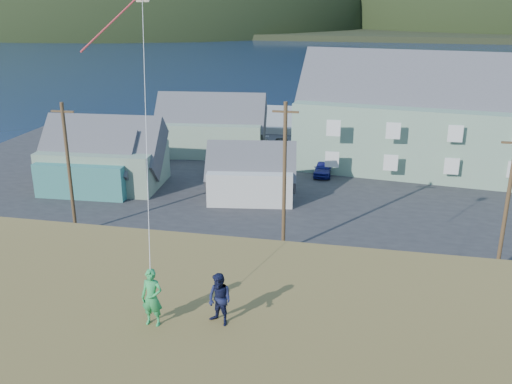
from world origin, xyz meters
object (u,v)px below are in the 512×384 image
at_px(wharf, 291,120).
at_px(kite_flyer_green, 152,297).
at_px(lodge, 507,121).
at_px(shed_palegreen_near, 104,155).
at_px(kite_flyer_navy, 220,299).
at_px(shed_palegreen_far, 211,126).
at_px(shed_white, 251,174).
at_px(shed_teal, 91,164).

distance_m(wharf, kite_flyer_green, 59.46).
xyz_separation_m(lodge, kite_flyer_green, (-17.29, -40.74, 2.98)).
distance_m(shed_palegreen_near, kite_flyer_navy, 35.61).
distance_m(shed_palegreen_far, kite_flyer_navy, 44.40).
bearing_deg(shed_palegreen_near, kite_flyer_green, -65.01).
height_order(lodge, kite_flyer_navy, lodge).
xyz_separation_m(lodge, shed_white, (-20.98, -11.09, -2.85)).
distance_m(shed_white, kite_flyer_navy, 30.32).
distance_m(shed_palegreen_near, shed_white, 13.07).
height_order(shed_teal, shed_palegreen_far, shed_palegreen_far).
xyz_separation_m(wharf, shed_teal, (-12.55, -29.69, 1.91)).
relative_size(lodge, shed_white, 4.94).
xyz_separation_m(wharf, kite_flyer_navy, (6.57, -58.38, 7.51)).
bearing_deg(shed_palegreen_far, kite_flyer_green, -82.23).
distance_m(shed_palegreen_far, kite_flyer_green, 44.32).
xyz_separation_m(shed_teal, shed_palegreen_far, (6.56, 13.60, 0.53)).
bearing_deg(shed_palegreen_near, shed_teal, -118.74).
height_order(shed_white, shed_palegreen_far, shed_palegreen_far).
bearing_deg(wharf, lodge, -39.27).
height_order(shed_white, kite_flyer_navy, kite_flyer_navy).
distance_m(lodge, shed_palegreen_near, 35.63).
relative_size(shed_white, kite_flyer_navy, 5.13).
bearing_deg(lodge, shed_palegreen_far, -177.23).
relative_size(shed_teal, shed_palegreen_far, 0.70).
xyz_separation_m(shed_white, kite_flyer_green, (3.69, -29.66, 5.83)).
bearing_deg(kite_flyer_green, shed_teal, 122.64).
relative_size(shed_palegreen_near, kite_flyer_navy, 6.95).
relative_size(shed_white, shed_palegreen_far, 0.66).
height_order(wharf, lodge, lodge).
bearing_deg(kite_flyer_green, shed_white, 98.96).
height_order(shed_palegreen_far, kite_flyer_green, kite_flyer_green).
bearing_deg(shed_palegreen_far, lodge, -10.35).
distance_m(kite_flyer_green, kite_flyer_navy, 1.85).
bearing_deg(shed_white, kite_flyer_green, -91.40).
relative_size(shed_white, kite_flyer_green, 4.67).
distance_m(shed_palegreen_near, shed_palegreen_far, 13.68).
xyz_separation_m(shed_palegreen_far, kite_flyer_green, (10.77, -42.68, 5.15)).
bearing_deg(wharf, shed_palegreen_far, -110.42).
bearing_deg(shed_palegreen_near, wharf, 63.32).
distance_m(shed_white, kite_flyer_green, 30.45).
bearing_deg(shed_palegreen_far, shed_teal, -122.13).
height_order(wharf, kite_flyer_green, kite_flyer_green).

